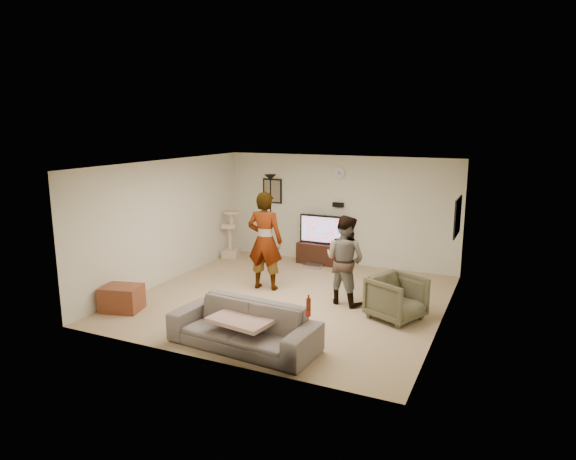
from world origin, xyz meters
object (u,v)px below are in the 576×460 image
at_px(person_right, 345,260).
at_px(tv, 323,229).
at_px(floor_lamp, 271,219).
at_px(sofa, 244,326).
at_px(person_left, 265,241).
at_px(armchair, 397,298).
at_px(side_table, 122,298).
at_px(cat_tree, 230,234).
at_px(tv_stand, 323,253).
at_px(beer_bottle, 308,307).

bearing_deg(person_right, tv, -45.17).
distance_m(floor_lamp, sofa, 4.69).
distance_m(person_left, armchair, 2.82).
xyz_separation_m(person_right, sofa, (-0.73, -2.38, -0.49)).
distance_m(person_left, person_right, 1.69).
xyz_separation_m(sofa, side_table, (-2.67, 0.39, -0.10)).
bearing_deg(side_table, person_right, 30.33).
xyz_separation_m(person_left, side_table, (-1.73, -2.11, -0.75)).
height_order(cat_tree, sofa, cat_tree).
relative_size(tv_stand, person_left, 0.60).
xyz_separation_m(tv_stand, armchair, (2.33, -2.67, 0.12)).
xyz_separation_m(sofa, beer_bottle, (1.02, 0.00, 0.45)).
height_order(floor_lamp, side_table, floor_lamp).
height_order(person_left, armchair, person_left).
xyz_separation_m(tv, beer_bottle, (1.58, -4.68, -0.04)).
bearing_deg(sofa, beer_bottle, 4.39).
xyz_separation_m(tv_stand, cat_tree, (-2.24, -0.43, 0.34)).
bearing_deg(tv, tv_stand, 0.00).
bearing_deg(armchair, cat_tree, 88.55).
height_order(armchair, side_table, armchair).
relative_size(sofa, side_table, 3.34).
distance_m(person_right, side_table, 3.98).
xyz_separation_m(tv_stand, person_left, (-0.38, -2.17, 0.73)).
bearing_deg(armchair, sofa, 163.18).
relative_size(cat_tree, person_right, 0.72).
relative_size(person_left, beer_bottle, 7.75).
bearing_deg(beer_bottle, person_right, 96.78).
bearing_deg(cat_tree, person_right, -27.82).
height_order(floor_lamp, cat_tree, floor_lamp).
bearing_deg(person_right, cat_tree, -12.42).
relative_size(person_left, person_right, 1.20).
bearing_deg(tv_stand, tv, 0.00).
distance_m(floor_lamp, side_table, 4.11).
relative_size(floor_lamp, sofa, 0.93).
bearing_deg(tv, armchair, -48.85).
bearing_deg(tv_stand, armchair, -48.85).
bearing_deg(sofa, floor_lamp, 116.15).
relative_size(person_right, sofa, 0.73).
bearing_deg(armchair, beer_bottle, -176.01).
distance_m(armchair, side_table, 4.73).
distance_m(tv, person_right, 2.63).
bearing_deg(beer_bottle, floor_lamp, 122.43).
relative_size(cat_tree, beer_bottle, 4.67).
height_order(tv_stand, beer_bottle, beer_bottle).
relative_size(beer_bottle, side_table, 0.38).
bearing_deg(beer_bottle, cat_tree, 131.92).
height_order(tv, sofa, tv).
height_order(person_right, armchair, person_right).
distance_m(tv, person_left, 2.21).
distance_m(tv, sofa, 4.73).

